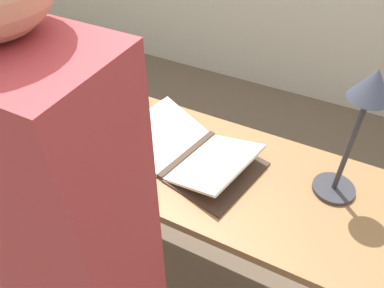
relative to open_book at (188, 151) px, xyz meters
The scene contains 7 objects.
ground_plane 0.79m from the open_book, 12.87° to the right, with size 12.00×12.00×0.00m, color brown.
reading_desk 0.15m from the open_book, 12.87° to the right, with size 1.50×0.58×0.76m.
open_book is the anchor object (origin of this frame).
book_stack_tall 0.50m from the open_book, behind, with size 0.21×0.30×0.19m.
book_standing_upright 0.30m from the open_book, behind, with size 0.06×0.17×0.24m.
reading_lamp 0.64m from the open_book, ahead, with size 0.15×0.15×0.50m.
coffee_mug 0.26m from the open_book, behind, with size 0.11×0.09×0.08m.
Camera 1 is at (0.44, -0.93, 1.79)m, focal length 35.00 mm.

